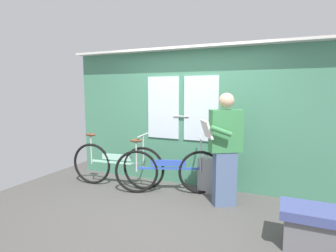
{
  "coord_description": "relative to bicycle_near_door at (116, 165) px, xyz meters",
  "views": [
    {
      "loc": [
        1.48,
        -3.13,
        1.66
      ],
      "look_at": [
        -0.14,
        0.56,
        1.14
      ],
      "focal_mm": 28.95,
      "sensor_mm": 36.0,
      "label": 1
    }
  ],
  "objects": [
    {
      "name": "train_door_wall",
      "position": [
        1.17,
        0.63,
        0.85
      ],
      "size": [
        4.67,
        0.28,
        2.39
      ],
      "color": "#427F60",
      "rests_on": "ground_plane"
    },
    {
      "name": "bicycle_near_door",
      "position": [
        0.0,
        0.0,
        0.0
      ],
      "size": [
        1.73,
        0.44,
        0.95
      ],
      "rotation": [
        0.0,
        0.0,
        0.12
      ],
      "color": "black",
      "rests_on": "ground_plane"
    },
    {
      "name": "bench_seat_corner",
      "position": [
        2.99,
        -0.76,
        -0.15
      ],
      "size": [
        0.7,
        0.44,
        0.45
      ],
      "color": "#3D477F",
      "rests_on": "ground_plane"
    },
    {
      "name": "passenger_reading_newspaper",
      "position": [
        1.87,
        -0.02,
        0.47
      ],
      "size": [
        0.62,
        0.56,
        1.63
      ],
      "rotation": [
        0.0,
        0.0,
        3.69
      ],
      "color": "slate",
      "rests_on": "ground_plane"
    },
    {
      "name": "bicycle_leaning_behind",
      "position": [
        0.94,
        0.07,
        -0.01
      ],
      "size": [
        1.64,
        0.74,
        0.92
      ],
      "rotation": [
        0.0,
        0.0,
        0.37
      ],
      "color": "black",
      "rests_on": "ground_plane"
    },
    {
      "name": "ground_plane",
      "position": [
        1.18,
        -0.7,
        -0.41
      ],
      "size": [
        5.67,
        4.27,
        0.04
      ],
      "primitive_type": "cube",
      "color": "#474442"
    },
    {
      "name": "trash_bin_by_wall",
      "position": [
        1.6,
        0.42,
        -0.1
      ],
      "size": [
        0.44,
        0.28,
        0.58
      ],
      "primitive_type": "cube",
      "color": "gray",
      "rests_on": "ground_plane"
    }
  ]
}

